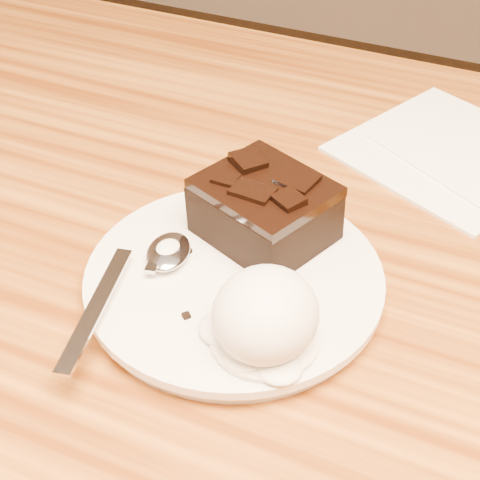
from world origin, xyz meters
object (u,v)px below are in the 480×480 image
at_px(ice_cream_scoop, 265,314).
at_px(napkin, 452,152).
at_px(spoon, 168,253).
at_px(brownie, 264,213).
at_px(plate, 234,283).

height_order(ice_cream_scoop, napkin, ice_cream_scoop).
distance_m(ice_cream_scoop, spoon, 0.10).
height_order(brownie, napkin, brownie).
height_order(plate, ice_cream_scoop, ice_cream_scoop).
distance_m(spoon, napkin, 0.29).
distance_m(plate, spoon, 0.05).
distance_m(plate, brownie, 0.06).
distance_m(brownie, ice_cream_scoop, 0.11).
bearing_deg(brownie, spoon, -134.41).
distance_m(plate, ice_cream_scoop, 0.07).
bearing_deg(napkin, brownie, -117.89).
xyz_separation_m(plate, napkin, (0.10, 0.24, -0.01)).
relative_size(brownie, napkin, 0.52).
bearing_deg(napkin, plate, -113.41).
bearing_deg(brownie, napkin, 62.11).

